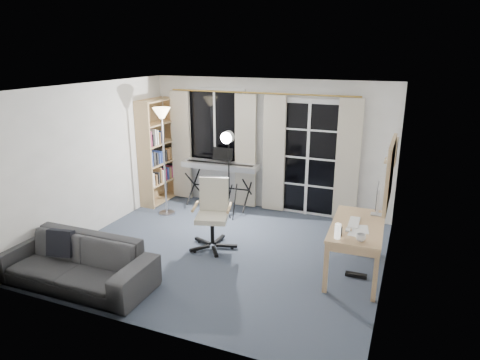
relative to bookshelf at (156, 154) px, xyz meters
The scene contains 17 objects.
floor 2.80m from the bookshelf, 36.03° to the right, with size 4.50×4.00×0.02m, color #313A47.
window 1.28m from the bookshelf, 21.66° to the left, with size 1.20×0.08×1.40m.
french_door 2.91m from the bookshelf, ahead, with size 1.32×0.09×2.11m.
curtains 2.02m from the bookshelf, ahead, with size 3.60×0.07×2.13m.
bookshelf is the anchor object (origin of this frame).
torchiere_lamp 0.98m from the bookshelf, 46.17° to the right, with size 0.39×0.39×1.93m.
keyboard_piano 1.32m from the bookshelf, ahead, with size 1.47×0.75×1.05m.
studio_light 1.72m from the bookshelf, 11.09° to the right, with size 0.29×0.32×1.60m.
office_chair 2.37m from the bookshelf, 36.38° to the right, with size 0.73×0.70×1.05m.
desk 4.28m from the bookshelf, 20.09° to the right, with size 0.70×1.33×0.70m.
monitor 4.32m from the bookshelf, 13.58° to the right, with size 0.17×0.50×0.44m.
desk_clutter 4.31m from the bookshelf, 23.13° to the right, with size 0.40×0.80×0.89m.
mug 4.56m from the bookshelf, 25.57° to the right, with size 0.11×0.09×0.11m, color silver.
wall_mirror 4.78m from the bookshelf, 23.56° to the right, with size 0.04×0.94×0.74m.
framed_print 4.51m from the bookshelf, 12.88° to the right, with size 0.03×0.42×0.32m.
wall_shelf 4.34m from the bookshelf, ahead, with size 0.16×0.30×0.18m.
sofa 3.23m from the bookshelf, 76.32° to the right, with size 2.06×0.62×0.80m.
Camera 1 is at (2.41, -5.26, 2.88)m, focal length 32.00 mm.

